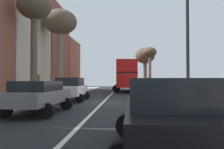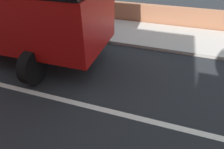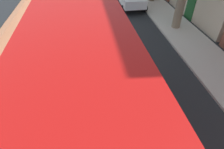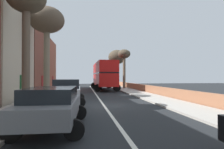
# 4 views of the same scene
# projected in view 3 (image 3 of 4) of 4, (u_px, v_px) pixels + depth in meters

# --- Properties ---
(ground_plane) EXTENTS (84.00, 84.00, 0.00)m
(ground_plane) POSITION_uv_depth(u_px,v_px,m) (101.00, 6.00, 17.03)
(ground_plane) COLOR black
(road_centre_line) EXTENTS (0.16, 54.00, 0.01)m
(road_centre_line) POSITION_uv_depth(u_px,v_px,m) (101.00, 6.00, 17.03)
(road_centre_line) COLOR silver
(road_centre_line) RESTS_ON ground
(sidewalk_left) EXTENTS (2.60, 60.00, 0.12)m
(sidewalk_left) POSITION_uv_depth(u_px,v_px,m) (152.00, 3.00, 17.55)
(sidewalk_left) COLOR #B2ADA3
(sidewalk_left) RESTS_ON ground
(sidewalk_right) EXTENTS (2.60, 60.00, 0.12)m
(sidewalk_right) POSITION_uv_depth(u_px,v_px,m) (46.00, 8.00, 16.45)
(sidewalk_right) COLOR #B2ADA3
(sidewalk_right) RESTS_ON ground
(boundary_wall_right) EXTENTS (0.36, 54.00, 0.93)m
(boundary_wall_right) POSITION_uv_depth(u_px,v_px,m) (26.00, 4.00, 16.02)
(boundary_wall_right) COLOR #9E6647
(boundary_wall_right) RESTS_ON ground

